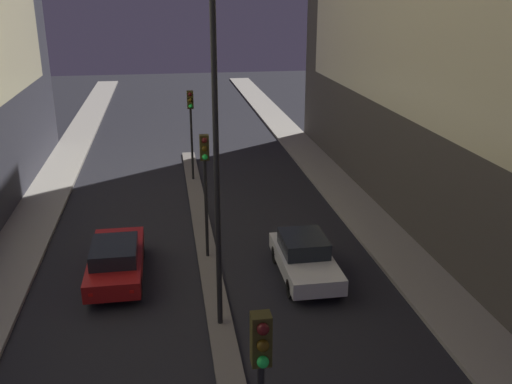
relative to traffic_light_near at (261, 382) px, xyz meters
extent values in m
cube|color=#66605B|center=(0.00, 12.01, -3.47)|extent=(0.74, 28.71, 0.14)
cube|color=#3D3814|center=(0.00, 0.03, 0.79)|extent=(0.32, 0.28, 0.90)
sphere|color=#4C0F0F|center=(0.00, -0.15, 1.09)|extent=(0.20, 0.20, 0.20)
sphere|color=#4C380A|center=(0.00, -0.15, 0.79)|extent=(0.20, 0.20, 0.20)
sphere|color=#1EEA4C|center=(0.00, -0.15, 0.49)|extent=(0.20, 0.20, 0.20)
cylinder|color=black|center=(0.00, 11.79, -1.53)|extent=(0.12, 0.12, 3.74)
cube|color=#3D3814|center=(0.00, 11.79, 0.79)|extent=(0.32, 0.28, 0.90)
sphere|color=#4C0F0F|center=(0.00, 11.61, 1.09)|extent=(0.20, 0.20, 0.20)
sphere|color=#4C380A|center=(0.00, 11.61, 0.79)|extent=(0.20, 0.20, 0.20)
sphere|color=#1EEA4C|center=(0.00, 11.61, 0.49)|extent=(0.20, 0.20, 0.20)
cylinder|color=black|center=(0.00, 21.12, -1.53)|extent=(0.12, 0.12, 3.74)
cube|color=#3D3814|center=(0.00, 21.12, 0.79)|extent=(0.32, 0.28, 0.90)
sphere|color=#4C0F0F|center=(0.00, 20.94, 1.09)|extent=(0.20, 0.20, 0.20)
sphere|color=#4C380A|center=(0.00, 20.94, 0.79)|extent=(0.20, 0.20, 0.20)
sphere|color=#1EEA4C|center=(0.00, 20.94, 0.49)|extent=(0.20, 0.20, 0.20)
cylinder|color=black|center=(0.00, 7.18, 1.32)|extent=(0.16, 0.16, 9.44)
cube|color=maroon|center=(-3.25, 10.87, -2.93)|extent=(1.79, 4.60, 0.59)
cube|color=black|center=(-3.25, 10.52, -2.38)|extent=(1.52, 2.07, 0.51)
cube|color=red|center=(-3.88, 8.57, -2.90)|extent=(0.14, 0.04, 0.10)
cube|color=red|center=(-2.62, 8.57, -2.90)|extent=(0.14, 0.04, 0.10)
cylinder|color=black|center=(-4.03, 12.29, -3.22)|extent=(0.22, 0.64, 0.64)
cylinder|color=black|center=(-2.46, 12.29, -3.22)|extent=(0.22, 0.64, 0.64)
cylinder|color=black|center=(-4.03, 9.44, -3.22)|extent=(0.22, 0.64, 0.64)
cylinder|color=black|center=(-2.46, 9.44, -3.22)|extent=(0.22, 0.64, 0.64)
cube|color=silver|center=(3.25, 9.81, -2.94)|extent=(1.78, 4.13, 0.55)
cube|color=black|center=(3.25, 10.12, -2.39)|extent=(1.51, 1.86, 0.56)
cube|color=red|center=(2.63, 11.87, -2.92)|extent=(0.14, 0.04, 0.10)
cube|color=red|center=(3.87, 11.87, -2.92)|extent=(0.14, 0.04, 0.10)
cylinder|color=black|center=(2.47, 11.09, -3.22)|extent=(0.22, 0.64, 0.64)
cylinder|color=black|center=(4.03, 11.09, -3.22)|extent=(0.22, 0.64, 0.64)
cylinder|color=black|center=(2.47, 8.53, -3.22)|extent=(0.22, 0.64, 0.64)
cylinder|color=black|center=(4.03, 8.53, -3.22)|extent=(0.22, 0.64, 0.64)
camera|label=1|loc=(-1.32, -7.57, 6.00)|focal=40.00mm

